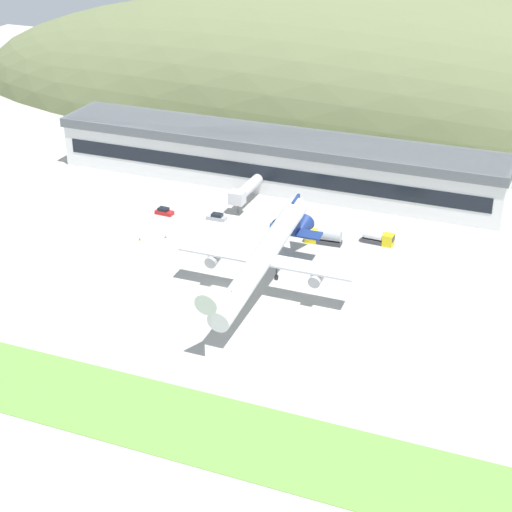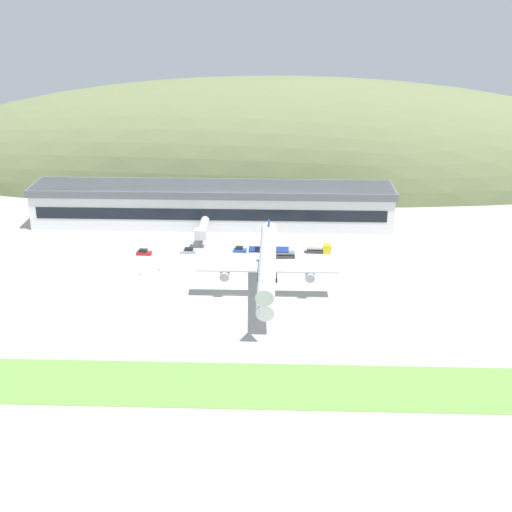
% 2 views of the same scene
% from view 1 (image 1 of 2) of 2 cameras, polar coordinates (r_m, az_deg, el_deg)
% --- Properties ---
extents(ground_plane, '(382.73, 382.73, 0.00)m').
position_cam_1_polar(ground_plane, '(162.82, -2.62, -2.22)').
color(ground_plane, '#ADAAA3').
extents(grass_strip_foreground, '(344.45, 16.28, 0.08)m').
position_cam_1_polar(grass_strip_foreground, '(133.73, -9.73, -9.68)').
color(grass_strip_foreground, '#669342').
rests_on(grass_strip_foreground, ground_plane).
extents(hill_backdrop, '(301.13, 82.16, 75.83)m').
position_cam_1_polar(hill_backdrop, '(259.92, 10.18, 8.56)').
color(hill_backdrop, '#667047').
rests_on(hill_backdrop, ground_plane).
extents(terminal_building, '(111.63, 16.30, 12.75)m').
position_cam_1_polar(terminal_building, '(208.84, 1.32, 6.62)').
color(terminal_building, silver).
rests_on(terminal_building, ground_plane).
extents(jetway_0, '(3.38, 13.97, 5.43)m').
position_cam_1_polar(jetway_0, '(197.23, -0.73, 4.39)').
color(jetway_0, silver).
rests_on(jetway_0, ground_plane).
extents(cargo_airplane, '(34.15, 48.73, 10.96)m').
position_cam_1_polar(cargo_airplane, '(156.36, 0.50, -0.12)').
color(cargo_airplane, silver).
extents(service_car_0, '(4.26, 2.09, 1.59)m').
position_cam_1_polar(service_car_0, '(195.41, -6.14, 2.96)').
color(service_car_0, '#B21E1E').
rests_on(service_car_0, ground_plane).
extents(service_car_1, '(3.82, 1.91, 1.60)m').
position_cam_1_polar(service_car_1, '(187.77, 1.53, 2.10)').
color(service_car_1, '#264C99').
rests_on(service_car_1, ground_plane).
extents(service_car_2, '(4.40, 1.98, 1.52)m').
position_cam_1_polar(service_car_2, '(191.73, -2.65, 2.61)').
color(service_car_2, '#999EA3').
rests_on(service_car_2, ground_plane).
extents(fuel_truck, '(6.88, 2.45, 3.00)m').
position_cam_1_polar(fuel_truck, '(181.78, 8.12, 1.24)').
color(fuel_truck, gold).
rests_on(fuel_truck, ground_plane).
extents(box_truck, '(7.88, 2.77, 3.15)m').
position_cam_1_polar(box_truck, '(180.59, 4.55, 1.28)').
color(box_truck, gold).
rests_on(box_truck, ground_plane).
extents(traffic_cone_0, '(0.52, 0.52, 0.58)m').
position_cam_1_polar(traffic_cone_0, '(183.70, -7.76, 1.15)').
color(traffic_cone_0, orange).
rests_on(traffic_cone_0, ground_plane).
extents(traffic_cone_1, '(0.52, 0.52, 0.58)m').
position_cam_1_polar(traffic_cone_1, '(184.10, -6.06, 1.31)').
color(traffic_cone_1, orange).
rests_on(traffic_cone_1, ground_plane).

